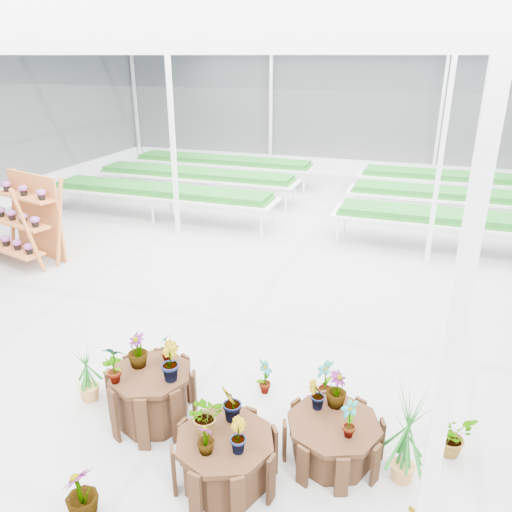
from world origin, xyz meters
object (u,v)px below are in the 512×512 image
(shelf_rack, at_px, (20,220))
(plinth_mid, at_px, (225,460))
(plinth_tall, at_px, (152,396))
(plinth_low, at_px, (333,440))

(shelf_rack, bearing_deg, plinth_mid, -18.75)
(plinth_mid, distance_m, shelf_rack, 7.75)
(plinth_tall, distance_m, plinth_low, 2.20)
(plinth_tall, xyz_separation_m, plinth_mid, (1.20, -0.60, -0.07))
(plinth_low, xyz_separation_m, shelf_rack, (-7.44, 3.56, 0.69))
(plinth_mid, height_order, shelf_rack, shelf_rack)
(plinth_tall, bearing_deg, shelf_rack, 145.04)
(plinth_low, height_order, shelf_rack, shelf_rack)
(plinth_tall, relative_size, shelf_rack, 0.55)
(plinth_tall, xyz_separation_m, shelf_rack, (-5.24, 3.66, 0.58))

